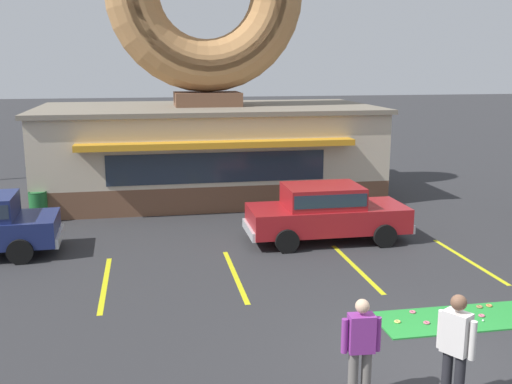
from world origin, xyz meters
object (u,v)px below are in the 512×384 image
object	(u,v)px
pedestrian_blue_sweater_man	(361,345)
pedestrian_leather_jacket_man	(455,345)
trash_bin	(38,206)
golf_ball	(483,321)
car_red	(325,211)

from	to	relation	value
pedestrian_blue_sweater_man	pedestrian_leather_jacket_man	distance (m)	1.34
pedestrian_leather_jacket_man	trash_bin	distance (m)	14.25
golf_ball	pedestrian_leather_jacket_man	bearing A→B (deg)	-128.60
car_red	pedestrian_blue_sweater_man	bearing A→B (deg)	-103.35
golf_ball	car_red	world-z (taller)	car_red
golf_ball	trash_bin	distance (m)	13.56
pedestrian_leather_jacket_man	trash_bin	world-z (taller)	pedestrian_leather_jacket_man
pedestrian_leather_jacket_man	trash_bin	size ratio (longest dim) A/B	1.78
car_red	pedestrian_leather_jacket_man	distance (m)	8.41
car_red	golf_ball	bearing A→B (deg)	-76.47
car_red	trash_bin	world-z (taller)	car_red
golf_ball	car_red	bearing A→B (deg)	103.53
car_red	pedestrian_leather_jacket_man	xyz separation A→B (m)	(-0.63, -8.39, 0.10)
car_red	pedestrian_blue_sweater_man	xyz separation A→B (m)	(-1.89, -7.96, 0.00)
golf_ball	car_red	size ratio (longest dim) A/B	0.01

